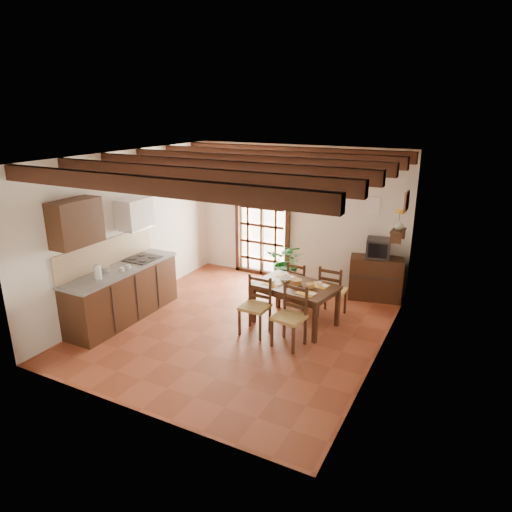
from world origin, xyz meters
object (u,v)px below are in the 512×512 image
Objects in this scene: crt_tv at (378,248)px; pendant_lamp at (301,202)px; kitchen_counter at (123,293)px; chair_far_right at (332,300)px; dining_table at (296,290)px; chair_near_right at (289,327)px; potted_plant at (288,263)px; chair_far_left at (300,292)px; chair_near_left at (255,316)px; sideboard at (376,278)px.

pendant_lamp reaches higher than crt_tv.
kitchen_counter is at bearing -151.84° from crt_tv.
kitchen_counter reaches higher than chair_far_right.
dining_table is (2.72, 1.14, 0.15)m from kitchen_counter.
crt_tv reaches higher than chair_near_right.
potted_plant is (-1.15, 0.69, 0.28)m from chair_far_right.
chair_near_right is 1.10× the size of chair_far_left.
chair_near_left is at bearing 177.66° from chair_near_right.
chair_near_left reaches higher than chair_far_right.
kitchen_counter is 2.42× the size of chair_far_right.
chair_far_left is 1.03× the size of pendant_lamp.
potted_plant is (-1.65, -0.39, -0.44)m from crt_tv.
chair_near_right is (0.20, -0.72, -0.32)m from dining_table.
sideboard is at bearing 13.41° from potted_plant.
kitchen_counter is 3.16m from potted_plant.
pendant_lamp is at bearing 100.50° from dining_table.
pendant_lamp is (-0.20, 0.82, 1.78)m from chair_near_right.
chair_near_left is at bearing -134.24° from sideboard.
chair_near_right is at bearing -65.80° from potted_plant.
dining_table is 1.71× the size of pendant_lamp.
sideboard is at bearing 80.88° from chair_near_right.
pendant_lamp reaches higher than dining_table.
chair_far_left is at bearing 116.09° from dining_table.
pendant_lamp is (-0.00, 0.10, 1.46)m from dining_table.
chair_far_right is at bearing -127.51° from sideboard.
kitchen_counter is 3.39m from pendant_lamp.
potted_plant is 2.56× the size of pendant_lamp.
chair_far_right is at bearing 48.12° from pendant_lamp.
kitchen_counter is 2.32× the size of sideboard.
pendant_lamp is (0.45, 0.70, 1.78)m from chair_near_left.
crt_tv is at bearing -102.86° from sideboard.
dining_table is 1.97m from crt_tv.
chair_near_right is 0.44× the size of potted_plant.
chair_near_left is 0.98× the size of chair_near_right.
chair_far_right is at bearing -178.20° from chair_far_left.
chair_far_left is at bearing -9.22° from chair_far_right.
chair_near_left is (-0.45, -0.60, -0.33)m from dining_table.
sideboard is (3.67, 2.83, -0.06)m from kitchen_counter.
pendant_lamp reaches higher than kitchen_counter.
chair_near_right is 2.22m from potted_plant.
dining_table is 0.81m from chair_near_right.
potted_plant reaches higher than kitchen_counter.
crt_tv is 1.75m from potted_plant.
chair_near_left is (2.28, 0.54, -0.18)m from kitchen_counter.
potted_plant is at bearing 122.31° from chair_near_right.
pendant_lamp reaches higher than chair_far_right.
potted_plant is at bearing -179.46° from sideboard.
chair_near_left is 1.97× the size of crt_tv.
chair_far_right is 1.20m from sideboard.
crt_tv is 0.22× the size of potted_plant.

